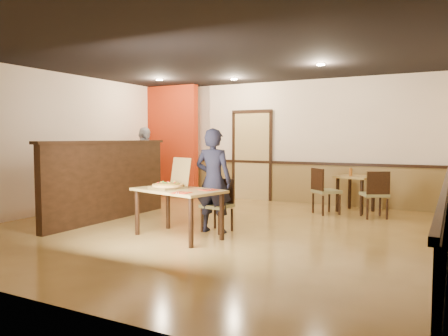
% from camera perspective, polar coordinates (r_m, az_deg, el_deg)
% --- Properties ---
extents(floor, '(7.00, 7.00, 0.00)m').
position_cam_1_polar(floor, '(7.25, -1.93, -7.94)').
color(floor, tan).
rests_on(floor, ground).
extents(ceiling, '(7.00, 7.00, 0.00)m').
position_cam_1_polar(ceiling, '(7.21, -1.99, 14.39)').
color(ceiling, black).
rests_on(ceiling, wall_back).
extents(wall_back, '(7.00, 0.00, 7.00)m').
position_cam_1_polar(wall_back, '(10.27, 7.85, 3.41)').
color(wall_back, '#FFE8C7').
rests_on(wall_back, floor).
extents(wall_left, '(0.00, 7.00, 7.00)m').
position_cam_1_polar(wall_left, '(9.35, -20.92, 3.13)').
color(wall_left, '#FFE8C7').
rests_on(wall_left, floor).
extents(wainscot_back, '(7.00, 0.04, 0.90)m').
position_cam_1_polar(wainscot_back, '(10.30, 7.74, -1.88)').
color(wainscot_back, olive).
rests_on(wainscot_back, floor).
extents(chair_rail_back, '(7.00, 0.06, 0.06)m').
position_cam_1_polar(chair_rail_back, '(10.24, 7.73, 0.72)').
color(chair_rail_back, black).
rests_on(chair_rail_back, wall_back).
extents(wainscot_right, '(0.04, 7.00, 0.90)m').
position_cam_1_polar(wainscot_right, '(6.23, 27.08, -6.13)').
color(wainscot_right, olive).
rests_on(wainscot_right, floor).
extents(chair_rail_right, '(0.06, 7.00, 0.06)m').
position_cam_1_polar(chair_rail_right, '(6.17, 27.04, -1.82)').
color(chair_rail_right, black).
rests_on(chair_rail_right, wall_right).
extents(back_door, '(0.90, 0.06, 2.10)m').
position_cam_1_polar(back_door, '(10.55, 3.68, 1.55)').
color(back_door, tan).
rests_on(back_door, wall_back).
extents(booth_partition, '(0.20, 3.10, 1.44)m').
position_cam_1_polar(booth_partition, '(8.16, -14.93, -1.50)').
color(booth_partition, black).
rests_on(booth_partition, floor).
extents(red_accent_panel, '(1.60, 0.20, 2.78)m').
position_cam_1_polar(red_accent_panel, '(11.19, -7.17, 3.46)').
color(red_accent_panel, '#A0260B').
rests_on(red_accent_panel, floor).
extents(spot_a, '(0.14, 0.14, 0.02)m').
position_cam_1_polar(spot_a, '(9.94, -8.42, 11.36)').
color(spot_a, '#FFDEB2').
rests_on(spot_a, ceiling).
extents(spot_b, '(0.14, 0.14, 0.02)m').
position_cam_1_polar(spot_b, '(9.76, 1.35, 11.54)').
color(spot_b, '#FFDEB2').
rests_on(spot_b, ceiling).
extents(spot_c, '(0.14, 0.14, 0.02)m').
position_cam_1_polar(spot_c, '(8.04, 12.52, 13.07)').
color(spot_c, '#FFDEB2').
rests_on(spot_c, ceiling).
extents(main_table, '(1.51, 1.09, 0.73)m').
position_cam_1_polar(main_table, '(6.57, -6.00, -3.68)').
color(main_table, '#AC8D48').
rests_on(main_table, floor).
extents(diner_chair, '(0.47, 0.47, 0.84)m').
position_cam_1_polar(diner_chair, '(7.02, -0.63, -4.54)').
color(diner_chair, olive).
rests_on(diner_chair, floor).
extents(side_chair_left, '(0.63, 0.63, 0.90)m').
position_cam_1_polar(side_chair_left, '(8.77, 12.85, -2.69)').
color(side_chair_left, olive).
rests_on(side_chair_left, floor).
extents(side_chair_right, '(0.59, 0.59, 0.88)m').
position_cam_1_polar(side_chair_right, '(8.56, 19.17, -3.04)').
color(side_chair_right, olive).
rests_on(side_chair_right, floor).
extents(side_table, '(0.83, 0.83, 0.73)m').
position_cam_1_polar(side_table, '(9.23, 16.81, -2.06)').
color(side_table, '#AC8D48').
rests_on(side_table, floor).
extents(diner, '(0.63, 0.45, 1.64)m').
position_cam_1_polar(diner, '(6.86, -1.40, -1.66)').
color(diner, black).
rests_on(diner, floor).
extents(passerby, '(0.73, 1.11, 1.75)m').
position_cam_1_polar(passerby, '(10.55, -10.35, 0.54)').
color(passerby, '#97989F').
rests_on(passerby, floor).
extents(pizza_box, '(0.56, 0.62, 0.46)m').
position_cam_1_polar(pizza_box, '(6.69, -7.05, -2.13)').
color(pizza_box, brown).
rests_on(pizza_box, main_table).
extents(pizza, '(0.61, 0.61, 0.03)m').
position_cam_1_polar(pizza, '(6.66, -7.37, -2.25)').
color(pizza, gold).
rests_on(pizza, pizza_box).
extents(napkin_near, '(0.25, 0.25, 0.01)m').
position_cam_1_polar(napkin_near, '(6.09, -5.59, -3.23)').
color(napkin_near, red).
rests_on(napkin_near, main_table).
extents(napkin_far, '(0.31, 0.31, 0.01)m').
position_cam_1_polar(napkin_far, '(6.41, -2.04, -2.86)').
color(napkin_far, red).
rests_on(napkin_far, main_table).
extents(condiment, '(0.06, 0.06, 0.16)m').
position_cam_1_polar(condiment, '(9.13, 16.21, -0.51)').
color(condiment, '#90511A').
rests_on(condiment, side_table).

